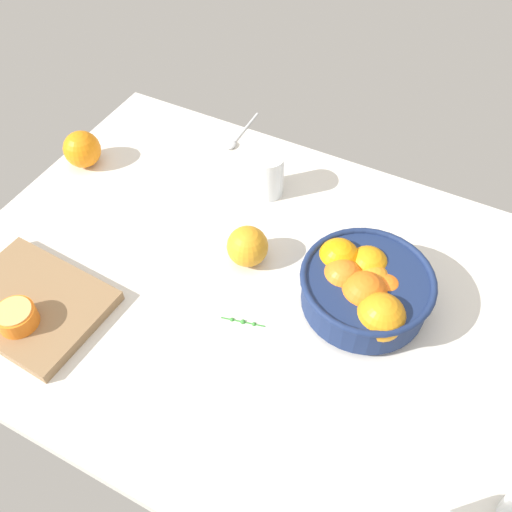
{
  "coord_description": "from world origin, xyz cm",
  "views": [
    {
      "loc": [
        25.68,
        -53.94,
        81.34
      ],
      "look_at": [
        -2.68,
        0.76,
        7.7
      ],
      "focal_mm": 38.72,
      "sensor_mm": 36.0,
      "label": 1
    }
  ],
  "objects": [
    {
      "name": "herb_sprig_0",
      "position": [
        -0.75,
        -7.96,
        0.26
      ],
      "size": [
        7.78,
        2.19,
        0.96
      ],
      "color": "#378734",
      "rests_on": "ground_plane"
    },
    {
      "name": "spoon",
      "position": [
        -26.01,
        36.63,
        0.43
      ],
      "size": [
        2.31,
        15.6,
        1.0
      ],
      "color": "silver",
      "rests_on": "ground_plane"
    },
    {
      "name": "fruit_bowl",
      "position": [
        16.23,
        4.89,
        5.08
      ],
      "size": [
        23.07,
        23.07,
        10.68
      ],
      "color": "navy",
      "rests_on": "ground_plane"
    },
    {
      "name": "cutting_board",
      "position": [
        -35.48,
        -22.44,
        1.07
      ],
      "size": [
        26.82,
        21.08,
        2.15
      ],
      "primitive_type": "cube",
      "rotation": [
        0.0,
        0.0,
        -0.06
      ],
      "color": "olive",
      "rests_on": "ground_plane"
    },
    {
      "name": "ground_plane",
      "position": [
        0.0,
        0.0,
        -1.5
      ],
      "size": [
        116.62,
        81.66,
        3.0
      ],
      "primitive_type": "cube",
      "color": "silver"
    },
    {
      "name": "orange_half_0",
      "position": [
        -33.71,
        -26.76,
        3.94
      ],
      "size": [
        6.83,
        6.83,
        3.65
      ],
      "color": "orange",
      "rests_on": "cutting_board"
    },
    {
      "name": "loose_orange_0",
      "position": [
        -51.82,
        13.01,
        4.03
      ],
      "size": [
        8.05,
        8.05,
        8.05
      ],
      "primitive_type": "sphere",
      "color": "orange",
      "rests_on": "ground_plane"
    },
    {
      "name": "second_glass",
      "position": [
        -11.92,
        23.53,
        4.08
      ],
      "size": [
        6.97,
        6.97,
        9.51
      ],
      "color": "white",
      "rests_on": "ground_plane"
    },
    {
      "name": "loose_orange_1",
      "position": [
        -6.63,
        4.94,
        3.9
      ],
      "size": [
        7.79,
        7.79,
        7.79
      ],
      "primitive_type": "sphere",
      "color": "orange",
      "rests_on": "ground_plane"
    }
  ]
}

